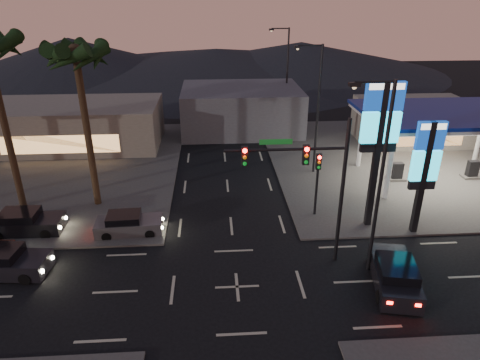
{
  "coord_description": "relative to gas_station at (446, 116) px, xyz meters",
  "views": [
    {
      "loc": [
        -1.01,
        -17.23,
        13.61
      ],
      "look_at": [
        0.57,
        6.32,
        3.0
      ],
      "focal_mm": 32.0,
      "sensor_mm": 36.0,
      "label": 1
    }
  ],
  "objects": [
    {
      "name": "corner_lot_ne",
      "position": [
        0.0,
        4.0,
        -5.02
      ],
      "size": [
        24.0,
        24.0,
        0.12
      ],
      "primitive_type": "cube",
      "color": "#47443F",
      "rests_on": "ground"
    },
    {
      "name": "car_lane_b_mid",
      "position": [
        -28.49,
        -5.94,
        -4.41
      ],
      "size": [
        4.45,
        1.91,
        1.44
      ],
      "color": "black",
      "rests_on": "ground"
    },
    {
      "name": "hill_center",
      "position": [
        -16.0,
        48.0,
        -3.08
      ],
      "size": [
        60.0,
        60.0,
        4.0
      ],
      "primitive_type": "cone",
      "color": "black",
      "rests_on": "ground"
    },
    {
      "name": "pylon_sign_tall",
      "position": [
        -7.5,
        -6.5,
        1.31
      ],
      "size": [
        2.2,
        0.35,
        9.0
      ],
      "color": "black",
      "rests_on": "ground"
    },
    {
      "name": "pedestal_signal",
      "position": [
        -10.5,
        -5.02,
        -2.16
      ],
      "size": [
        0.32,
        0.39,
        4.3
      ],
      "color": "black",
      "rests_on": "ground"
    },
    {
      "name": "building_far_west",
      "position": [
        -30.0,
        10.0,
        -3.08
      ],
      "size": [
        16.0,
        8.0,
        4.0
      ],
      "primitive_type": "cube",
      "color": "#726B5B",
      "rests_on": "ground"
    },
    {
      "name": "streetlight_far",
      "position": [
        -9.21,
        16.0,
        0.64
      ],
      "size": [
        2.14,
        0.25,
        10.0
      ],
      "color": "black",
      "rests_on": "ground"
    },
    {
      "name": "hill_left",
      "position": [
        -41.0,
        48.0,
        -2.08
      ],
      "size": [
        40.0,
        40.0,
        6.0
      ],
      "primitive_type": "cone",
      "color": "black",
      "rests_on": "ground"
    },
    {
      "name": "building_far_mid",
      "position": [
        -14.0,
        14.0,
        -2.88
      ],
      "size": [
        12.0,
        9.0,
        4.4
      ],
      "primitive_type": "cube",
      "color": "#4C4C51",
      "rests_on": "ground"
    },
    {
      "name": "gas_station",
      "position": [
        0.0,
        0.0,
        0.0
      ],
      "size": [
        12.2,
        8.2,
        5.47
      ],
      "color": "silver",
      "rests_on": "ground"
    },
    {
      "name": "pylon_sign_short",
      "position": [
        -5.0,
        -7.5,
        -0.42
      ],
      "size": [
        1.6,
        0.35,
        7.0
      ],
      "color": "black",
      "rests_on": "ground"
    },
    {
      "name": "ground",
      "position": [
        -16.0,
        -12.0,
        -5.08
      ],
      "size": [
        140.0,
        140.0,
        0.0
      ],
      "primitive_type": "plane",
      "color": "black",
      "rests_on": "ground"
    },
    {
      "name": "corner_lot_nw",
      "position": [
        -32.0,
        4.0,
        -5.02
      ],
      "size": [
        24.0,
        24.0,
        0.12
      ],
      "primitive_type": "cube",
      "color": "#47443F",
      "rests_on": "ground"
    },
    {
      "name": "streetlight_near",
      "position": [
        -9.21,
        -11.0,
        0.64
      ],
      "size": [
        2.14,
        0.25,
        10.0
      ],
      "color": "black",
      "rests_on": "ground"
    },
    {
      "name": "traffic_signal_mast",
      "position": [
        -12.24,
        -10.01,
        0.15
      ],
      "size": [
        6.1,
        0.39,
        8.0
      ],
      "color": "black",
      "rests_on": "ground"
    },
    {
      "name": "convenience_store",
      "position": [
        2.0,
        9.0,
        -3.08
      ],
      "size": [
        10.0,
        6.0,
        4.0
      ],
      "primitive_type": "cube",
      "color": "#726B5B",
      "rests_on": "ground"
    },
    {
      "name": "hill_right",
      "position": [
        -1.0,
        48.0,
        -2.58
      ],
      "size": [
        50.0,
        50.0,
        5.0
      ],
      "primitive_type": "cone",
      "color": "black",
      "rests_on": "ground"
    },
    {
      "name": "palm_a",
      "position": [
        -25.0,
        -2.5,
        4.35
      ],
      "size": [
        4.41,
        4.41,
        10.86
      ],
      "color": "black",
      "rests_on": "ground"
    },
    {
      "name": "streetlight_mid",
      "position": [
        -9.21,
        2.0,
        0.64
      ],
      "size": [
        2.14,
        0.25,
        10.0
      ],
      "color": "black",
      "rests_on": "ground"
    },
    {
      "name": "suv_station",
      "position": [
        -8.24,
        -12.47,
        -4.38
      ],
      "size": [
        2.75,
        4.79,
        1.51
      ],
      "color": "black",
      "rests_on": "ground"
    },
    {
      "name": "car_lane_a_front",
      "position": [
        -27.96,
        -10.08,
        -4.4
      ],
      "size": [
        4.61,
        2.24,
        1.46
      ],
      "color": "black",
      "rests_on": "ground"
    },
    {
      "name": "car_lane_b_front",
      "position": [
        -22.25,
        -6.43,
        -4.47
      ],
      "size": [
        4.11,
        1.89,
        1.32
      ],
      "color": "#545456",
      "rests_on": "ground"
    }
  ]
}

